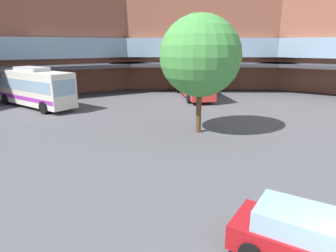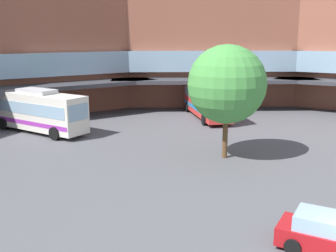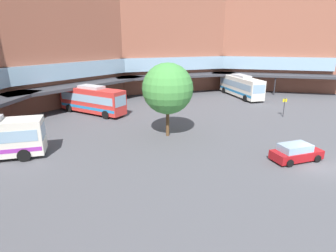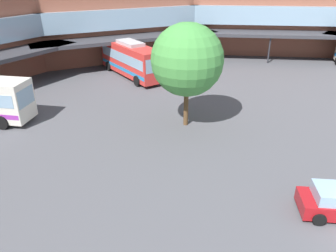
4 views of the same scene
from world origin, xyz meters
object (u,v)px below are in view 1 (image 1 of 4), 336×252
(bus_1, at_px, (194,80))
(plaza_tree, at_px, (200,56))
(bus_0, at_px, (34,87))
(parked_car, at_px, (312,241))

(bus_1, relative_size, plaza_tree, 1.33)
(bus_0, relative_size, bus_1, 0.90)
(bus_1, xyz_separation_m, plaza_tree, (-4.50, -13.29, 3.17))
(bus_1, bearing_deg, parked_car, -5.46)
(bus_0, bearing_deg, plaza_tree, 6.83)
(plaza_tree, bearing_deg, bus_1, 71.29)
(parked_car, bearing_deg, plaza_tree, 130.66)
(parked_car, distance_m, plaza_tree, 13.61)
(bus_1, distance_m, parked_car, 26.79)
(plaza_tree, bearing_deg, bus_0, 135.02)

